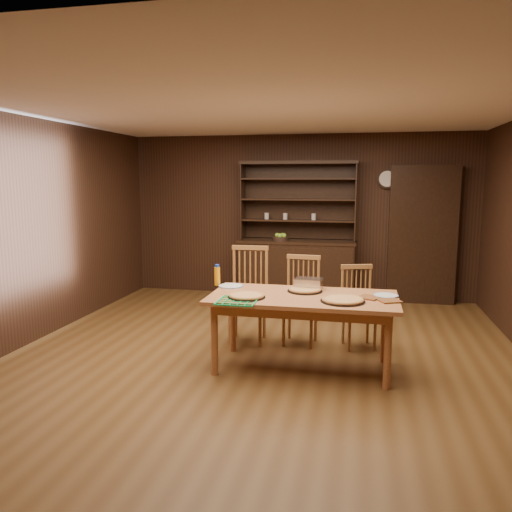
% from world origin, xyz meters
% --- Properties ---
extents(floor, '(6.00, 6.00, 0.00)m').
position_xyz_m(floor, '(0.00, 0.00, 0.00)').
color(floor, brown).
rests_on(floor, ground).
extents(room_shell, '(6.00, 6.00, 6.00)m').
position_xyz_m(room_shell, '(0.00, 0.00, 1.58)').
color(room_shell, white).
rests_on(room_shell, floor).
extents(china_hutch, '(1.84, 0.52, 2.17)m').
position_xyz_m(china_hutch, '(-0.00, 2.75, 0.60)').
color(china_hutch, black).
rests_on(china_hutch, floor).
extents(doorway, '(1.00, 0.18, 2.10)m').
position_xyz_m(doorway, '(1.90, 2.90, 1.05)').
color(doorway, black).
rests_on(doorway, floor).
extents(wall_clock, '(0.30, 0.05, 0.30)m').
position_xyz_m(wall_clock, '(1.35, 2.96, 1.90)').
color(wall_clock, black).
rests_on(wall_clock, room_shell).
extents(dining_table, '(1.84, 0.92, 0.75)m').
position_xyz_m(dining_table, '(0.44, -0.21, 0.67)').
color(dining_table, '#C17B43').
rests_on(dining_table, floor).
extents(chair_left, '(0.48, 0.46, 1.11)m').
position_xyz_m(chair_left, '(-0.29, 0.59, 0.59)').
color(chair_left, '#A9723A').
rests_on(chair_left, floor).
extents(chair_center, '(0.45, 0.43, 1.02)m').
position_xyz_m(chair_center, '(0.33, 0.63, 0.54)').
color(chair_center, '#A9723A').
rests_on(chair_center, floor).
extents(chair_right, '(0.47, 0.46, 0.93)m').
position_xyz_m(chair_right, '(0.97, 0.62, 0.49)').
color(chair_right, '#A9723A').
rests_on(chair_right, floor).
extents(pizza_left, '(0.37, 0.37, 0.04)m').
position_xyz_m(pizza_left, '(-0.09, -0.40, 0.77)').
color(pizza_left, black).
rests_on(pizza_left, dining_table).
extents(pizza_right, '(0.42, 0.42, 0.04)m').
position_xyz_m(pizza_right, '(0.84, -0.38, 0.77)').
color(pizza_right, black).
rests_on(pizza_right, dining_table).
extents(pizza_center, '(0.36, 0.36, 0.04)m').
position_xyz_m(pizza_center, '(0.44, -0.02, 0.77)').
color(pizza_center, black).
rests_on(pizza_center, dining_table).
extents(cooling_rack, '(0.45, 0.45, 0.02)m').
position_xyz_m(cooling_rack, '(-0.14, -0.58, 0.76)').
color(cooling_rack, '#0DB559').
rests_on(cooling_rack, dining_table).
extents(plate_left, '(0.27, 0.27, 0.02)m').
position_xyz_m(plate_left, '(-0.36, 0.05, 0.76)').
color(plate_left, white).
rests_on(plate_left, dining_table).
extents(plate_right, '(0.25, 0.25, 0.02)m').
position_xyz_m(plate_right, '(1.24, -0.07, 0.76)').
color(plate_right, white).
rests_on(plate_right, dining_table).
extents(foil_dish, '(0.30, 0.23, 0.11)m').
position_xyz_m(foil_dish, '(0.46, 0.12, 0.81)').
color(foil_dish, white).
rests_on(foil_dish, dining_table).
extents(juice_bottle, '(0.06, 0.06, 0.23)m').
position_xyz_m(juice_bottle, '(-0.53, 0.09, 0.86)').
color(juice_bottle, orange).
rests_on(juice_bottle, dining_table).
extents(pot_holder_a, '(0.25, 0.25, 0.01)m').
position_xyz_m(pot_holder_a, '(1.26, -0.27, 0.76)').
color(pot_holder_a, red).
rests_on(pot_holder_a, dining_table).
extents(pot_holder_b, '(0.25, 0.25, 0.01)m').
position_xyz_m(pot_holder_b, '(1.08, -0.18, 0.76)').
color(pot_holder_b, red).
rests_on(pot_holder_b, dining_table).
extents(fruit_bowl, '(0.26, 0.26, 0.12)m').
position_xyz_m(fruit_bowl, '(-0.25, 2.69, 0.99)').
color(fruit_bowl, black).
rests_on(fruit_bowl, china_hutch).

